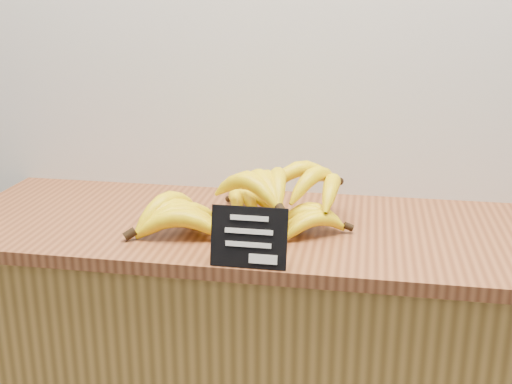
% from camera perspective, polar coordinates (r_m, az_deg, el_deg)
% --- Properties ---
extents(counter_top, '(1.45, 0.54, 0.03)m').
position_cam_1_polar(counter_top, '(1.52, 0.33, -3.22)').
color(counter_top, brown).
rests_on(counter_top, counter).
extents(chalkboard_sign, '(0.15, 0.03, 0.12)m').
position_cam_1_polar(chalkboard_sign, '(1.26, -0.64, -4.06)').
color(chalkboard_sign, black).
rests_on(chalkboard_sign, counter_top).
extents(banana_pile, '(0.55, 0.33, 0.13)m').
position_cam_1_polar(banana_pile, '(1.47, -0.06, -0.82)').
color(banana_pile, yellow).
rests_on(banana_pile, counter_top).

